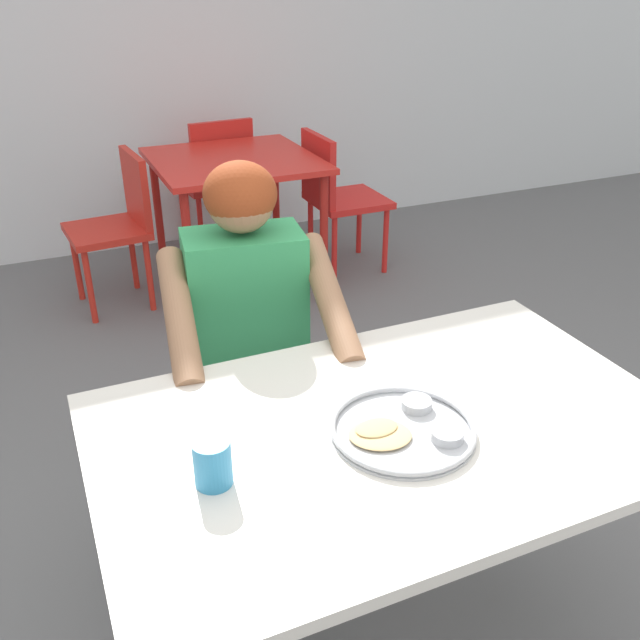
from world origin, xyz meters
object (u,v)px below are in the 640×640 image
at_px(thali_tray, 403,428).
at_px(chair_red_right, 336,192).
at_px(diner_foreground, 253,332).
at_px(table_background_red, 234,174).
at_px(chair_foreground, 241,362).
at_px(chair_red_far, 218,176).
at_px(table_foreground, 389,450).
at_px(chair_red_left, 119,219).
at_px(drinking_cup, 212,461).

relative_size(thali_tray, chair_red_right, 0.39).
height_order(diner_foreground, table_background_red, diner_foreground).
relative_size(thali_tray, table_background_red, 0.37).
relative_size(chair_foreground, chair_red_far, 0.98).
bearing_deg(chair_red_far, thali_tray, -98.23).
relative_size(diner_foreground, table_background_red, 1.38).
relative_size(table_foreground, diner_foreground, 1.09).
height_order(thali_tray, chair_red_left, chair_red_left).
height_order(table_foreground, diner_foreground, diner_foreground).
bearing_deg(table_foreground, chair_foreground, 96.57).
distance_m(thali_tray, table_background_red, 2.48).
xyz_separation_m(chair_foreground, diner_foreground, (-0.02, -0.22, 0.22)).
distance_m(table_background_red, chair_red_right, 0.62).
xyz_separation_m(diner_foreground, chair_red_left, (-0.11, 1.84, -0.23)).
xyz_separation_m(table_foreground, chair_red_right, (0.98, 2.42, -0.20)).
relative_size(table_foreground, chair_red_far, 1.55).
relative_size(table_foreground, chair_red_right, 1.59).
bearing_deg(table_background_red, table_foreground, -99.07).
xyz_separation_m(table_foreground, table_background_red, (0.39, 2.41, -0.03)).
relative_size(drinking_cup, table_background_red, 0.11).
bearing_deg(drinking_cup, diner_foreground, 65.52).
distance_m(chair_foreground, chair_red_left, 1.63).
relative_size(diner_foreground, chair_red_right, 1.45).
bearing_deg(table_foreground, chair_red_left, 95.44).
distance_m(diner_foreground, chair_red_left, 1.86).
height_order(thali_tray, chair_red_right, chair_red_right).
distance_m(thali_tray, chair_red_right, 2.66).
bearing_deg(drinking_cup, thali_tray, -1.08).
bearing_deg(chair_foreground, table_foreground, -83.43).
relative_size(drinking_cup, chair_red_right, 0.12).
xyz_separation_m(chair_foreground, chair_red_far, (0.54, 2.17, 0.00)).
bearing_deg(thali_tray, table_background_red, 81.28).
bearing_deg(thali_tray, chair_red_far, 81.77).
distance_m(chair_foreground, chair_red_far, 2.24).
xyz_separation_m(table_background_red, chair_red_far, (0.06, 0.58, -0.17)).
relative_size(drinking_cup, diner_foreground, 0.08).
distance_m(diner_foreground, table_background_red, 1.88).
xyz_separation_m(diner_foreground, chair_red_right, (1.10, 1.81, -0.23)).
bearing_deg(chair_foreground, drinking_cup, -110.17).
relative_size(table_background_red, chair_red_right, 1.05).
relative_size(drinking_cup, chair_red_far, 0.12).
xyz_separation_m(thali_tray, chair_red_far, (0.44, 3.03, -0.28)).
bearing_deg(drinking_cup, table_foreground, 4.44).
bearing_deg(drinking_cup, table_background_red, 72.02).
bearing_deg(diner_foreground, table_foreground, -78.89).
distance_m(diner_foreground, chair_red_far, 2.47).
bearing_deg(chair_red_far, table_foreground, -98.50).
bearing_deg(table_background_red, drinking_cup, -107.98).
distance_m(drinking_cup, chair_red_right, 2.83).
bearing_deg(chair_red_right, thali_tray, -111.64).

